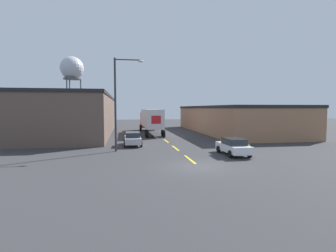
% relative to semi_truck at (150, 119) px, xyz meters
% --- Properties ---
extents(ground_plane, '(160.00, 160.00, 0.00)m').
position_rel_semi_truck_xyz_m(ground_plane, '(0.97, -25.65, -2.44)').
color(ground_plane, '#333335').
extents(road_centerline, '(0.20, 15.88, 0.01)m').
position_rel_semi_truck_xyz_m(road_centerline, '(0.97, -16.84, -2.43)').
color(road_centerline, gold).
rests_on(road_centerline, ground_plane).
extents(warehouse_left, '(11.51, 30.15, 6.28)m').
position_rel_semi_truck_xyz_m(warehouse_left, '(-12.14, 0.22, 0.70)').
color(warehouse_left, brown).
rests_on(warehouse_left, ground_plane).
extents(warehouse_right, '(12.45, 30.01, 4.61)m').
position_rel_semi_truck_xyz_m(warehouse_right, '(14.55, 0.13, -0.13)').
color(warehouse_right, '#9E7051').
rests_on(warehouse_right, ground_plane).
extents(semi_truck, '(2.84, 15.32, 4.02)m').
position_rel_semi_truck_xyz_m(semi_truck, '(0.00, 0.00, 0.00)').
color(semi_truck, '#B21919').
rests_on(semi_truck, ground_plane).
extents(parked_car_right_near, '(1.98, 4.46, 1.52)m').
position_rel_semi_truck_xyz_m(parked_car_right_near, '(5.35, -21.65, -1.65)').
color(parked_car_right_near, silver).
rests_on(parked_car_right_near, ground_plane).
extents(parked_car_left_far, '(1.98, 4.46, 1.52)m').
position_rel_semi_truck_xyz_m(parked_car_left_far, '(-3.41, -14.10, -1.65)').
color(parked_car_left_far, '#B2B2B7').
rests_on(parked_car_left_far, ground_plane).
extents(water_tower, '(5.37, 5.37, 16.28)m').
position_rel_semi_truck_xyz_m(water_tower, '(-16.30, 21.30, 10.95)').
color(water_tower, '#47474C').
rests_on(water_tower, ground_plane).
extents(street_lamp, '(2.83, 0.32, 9.00)m').
position_rel_semi_truck_xyz_m(street_lamp, '(-4.84, -17.91, 2.75)').
color(street_lamp, '#2D2D30').
rests_on(street_lamp, ground_plane).
extents(fire_hydrant, '(0.22, 0.22, 0.84)m').
position_rel_semi_truck_xyz_m(fire_hydrant, '(7.07, -21.10, -2.02)').
color(fire_hydrant, gold).
rests_on(fire_hydrant, ground_plane).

